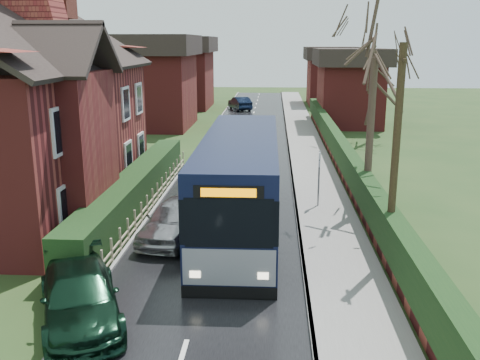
# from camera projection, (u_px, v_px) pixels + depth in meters

# --- Properties ---
(ground) EXTENTS (140.00, 140.00, 0.00)m
(ground) POSITION_uv_depth(u_px,v_px,m) (212.00, 255.00, 18.17)
(ground) COLOR #32451D
(ground) RESTS_ON ground
(road) EXTENTS (6.00, 100.00, 0.02)m
(road) POSITION_uv_depth(u_px,v_px,m) (234.00, 181.00, 27.83)
(road) COLOR black
(road) RESTS_ON ground
(pavement) EXTENTS (2.50, 100.00, 0.14)m
(pavement) POSITION_uv_depth(u_px,v_px,m) (316.00, 181.00, 27.56)
(pavement) COLOR slate
(pavement) RESTS_ON ground
(kerb_right) EXTENTS (0.12, 100.00, 0.14)m
(kerb_right) POSITION_uv_depth(u_px,v_px,m) (292.00, 181.00, 27.63)
(kerb_right) COLOR gray
(kerb_right) RESTS_ON ground
(kerb_left) EXTENTS (0.12, 100.00, 0.10)m
(kerb_left) POSITION_uv_depth(u_px,v_px,m) (176.00, 179.00, 28.00)
(kerb_left) COLOR gray
(kerb_left) RESTS_ON ground
(front_hedge) EXTENTS (1.20, 16.00, 1.60)m
(front_hedge) POSITION_uv_depth(u_px,v_px,m) (135.00, 191.00, 23.04)
(front_hedge) COLOR black
(front_hedge) RESTS_ON ground
(picket_fence) EXTENTS (0.10, 16.00, 0.90)m
(picket_fence) POSITION_uv_depth(u_px,v_px,m) (153.00, 199.00, 23.08)
(picket_fence) COLOR tan
(picket_fence) RESTS_ON ground
(right_wall_hedge) EXTENTS (0.60, 50.00, 1.80)m
(right_wall_hedge) POSITION_uv_depth(u_px,v_px,m) (347.00, 163.00, 27.23)
(right_wall_hedge) COLOR maroon
(right_wall_hedge) RESTS_ON ground
(brick_house) EXTENTS (9.30, 14.60, 10.30)m
(brick_house) POSITION_uv_depth(u_px,v_px,m) (15.00, 108.00, 22.22)
(brick_house) COLOR maroon
(brick_house) RESTS_ON ground
(bus) EXTENTS (2.82, 11.95, 3.62)m
(bus) POSITION_uv_depth(u_px,v_px,m) (240.00, 184.00, 20.26)
(bus) COLOR black
(bus) RESTS_ON ground
(car_silver) EXTENTS (2.52, 4.62, 1.49)m
(car_silver) POSITION_uv_depth(u_px,v_px,m) (176.00, 219.00, 19.49)
(car_silver) COLOR #A8A7AB
(car_silver) RESTS_ON ground
(car_green) EXTENTS (3.60, 5.05, 1.36)m
(car_green) POSITION_uv_depth(u_px,v_px,m) (80.00, 296.00, 13.75)
(car_green) COLOR black
(car_green) RESTS_ON ground
(car_distant) EXTENTS (2.90, 4.51, 1.41)m
(car_distant) POSITION_uv_depth(u_px,v_px,m) (240.00, 103.00, 56.87)
(car_distant) COLOR black
(car_distant) RESTS_ON ground
(bus_stop_sign) EXTENTS (0.11, 0.39, 2.55)m
(bus_stop_sign) POSITION_uv_depth(u_px,v_px,m) (319.00, 171.00, 22.82)
(bus_stop_sign) COLOR slate
(bus_stop_sign) RESTS_ON ground
(telegraph_pole) EXTENTS (0.24, 0.91, 7.02)m
(telegraph_pole) POSITION_uv_depth(u_px,v_px,m) (395.00, 158.00, 16.53)
(telegraph_pole) COLOR black
(telegraph_pole) RESTS_ON ground
(tree_right_near) EXTENTS (4.25, 4.25, 9.19)m
(tree_right_near) POSITION_uv_depth(u_px,v_px,m) (375.00, 46.00, 21.12)
(tree_right_near) COLOR #3B2D23
(tree_right_near) RESTS_ON ground
(tree_right_far) EXTENTS (4.53, 4.53, 8.74)m
(tree_right_far) POSITION_uv_depth(u_px,v_px,m) (376.00, 49.00, 36.90)
(tree_right_far) COLOR #3B2D22
(tree_right_far) RESTS_ON ground
(tree_house_side) EXTENTS (3.89, 3.89, 8.84)m
(tree_house_side) POSITION_uv_depth(u_px,v_px,m) (42.00, 49.00, 32.38)
(tree_house_side) COLOR #372A20
(tree_house_side) RESTS_ON ground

